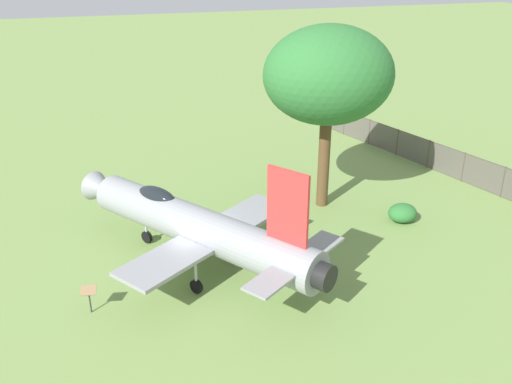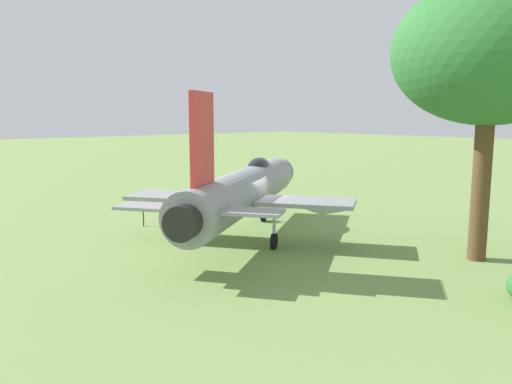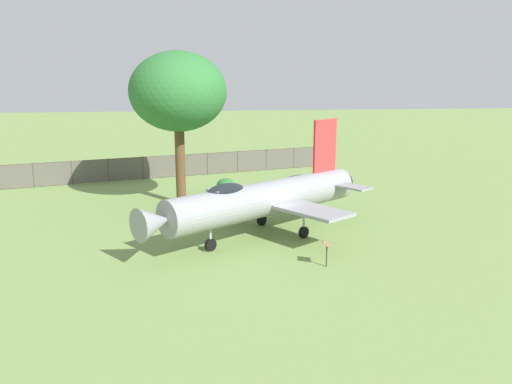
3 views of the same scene
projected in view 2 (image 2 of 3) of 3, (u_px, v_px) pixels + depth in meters
ground_plane at (243, 239)px, 20.81m from camera, size 200.00×200.00×0.00m
display_jet at (245, 189)px, 20.85m from camera, size 12.63×10.15×5.79m
shade_tree at (490, 52)px, 16.76m from camera, size 6.08×6.68×9.67m
info_plaque at (143, 208)px, 23.03m from camera, size 0.51×0.67×1.14m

